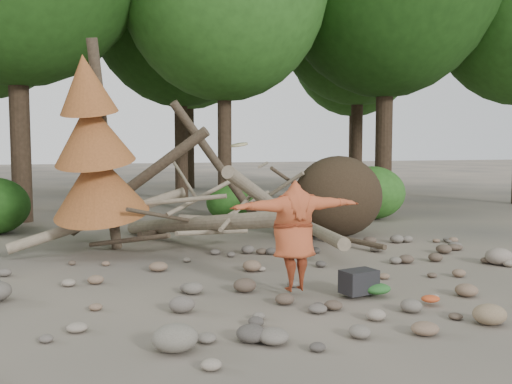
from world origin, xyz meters
name	(u,v)px	position (x,y,z in m)	size (l,w,h in m)	color
ground	(307,286)	(0.00, 0.00, 0.00)	(120.00, 120.00, 0.00)	#514C44
deadfall_pile	(317,199)	(2.02, 4.24, 0.95)	(8.55, 5.24, 3.30)	#332619
dead_conifer	(95,152)	(-3.12, 3.37, 2.11)	(2.06, 2.16, 4.35)	#4C3F30
bush_mid	(230,202)	(0.80, 7.80, 0.56)	(1.40, 1.40, 1.12)	#255819
bush_right	(372,193)	(5.00, 7.00, 0.80)	(2.00, 2.00, 1.60)	#2F6820
frisbee_thrower	(294,235)	(-0.39, -0.43, 0.91)	(2.04, 0.59, 2.22)	#AE4827
backpack	(359,285)	(0.49, -0.82, 0.17)	(0.52, 0.34, 0.34)	black
cloth_green	(377,292)	(0.74, -0.92, 0.08)	(0.42, 0.35, 0.16)	#265E25
cloth_orange	(430,302)	(1.24, -1.54, 0.05)	(0.27, 0.22, 0.10)	#B8441F
boulder_front_left	(175,338)	(-2.48, -2.23, 0.15)	(0.51, 0.46, 0.31)	slate
boulder_front_right	(490,314)	(1.45, -2.48, 0.13)	(0.43, 0.39, 0.26)	#866F54
boulder_mid_right	(499,256)	(4.08, 0.44, 0.16)	(0.52, 0.47, 0.31)	gray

